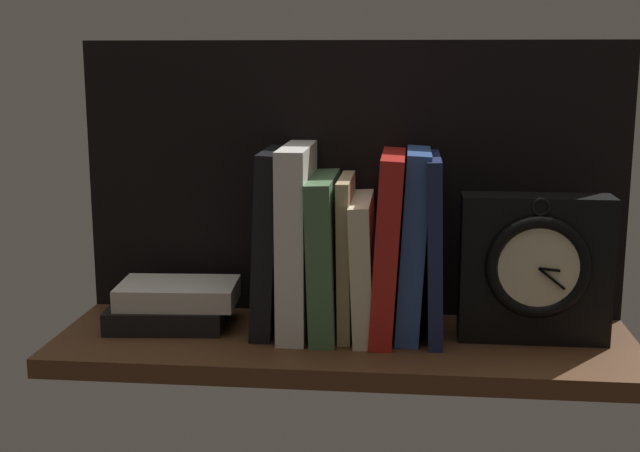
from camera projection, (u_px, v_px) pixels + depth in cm
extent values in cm
cube|color=#4C2D19|center=(344.00, 346.00, 111.73)|extent=(76.59, 25.01, 2.50)
cube|color=black|center=(352.00, 180.00, 119.25)|extent=(76.59, 1.20, 38.81)
cube|color=black|center=(271.00, 241.00, 112.88)|extent=(4.01, 13.64, 24.58)
cube|color=silver|center=(297.00, 239.00, 112.46)|extent=(3.73, 16.22, 25.08)
cube|color=#476B44|center=(325.00, 255.00, 112.46)|extent=(3.96, 16.81, 21.15)
cube|color=tan|center=(346.00, 255.00, 112.18)|extent=(1.98, 13.48, 21.05)
cube|color=beige|center=(364.00, 266.00, 112.21)|extent=(3.48, 16.34, 18.34)
cube|color=red|center=(388.00, 245.00, 111.30)|extent=(4.21, 16.92, 24.33)
cube|color=#2D4C8E|center=(413.00, 243.00, 110.92)|extent=(4.24, 13.41, 24.78)
cube|color=#192147|center=(434.00, 246.00, 110.70)|extent=(2.59, 15.44, 24.04)
cube|color=black|center=(534.00, 268.00, 108.96)|extent=(19.19, 5.67, 19.19)
torus|color=black|center=(538.00, 267.00, 105.62)|extent=(13.28, 1.63, 13.28)
cylinder|color=beige|center=(538.00, 267.00, 105.62)|extent=(10.72, 0.60, 10.72)
cube|color=black|center=(550.00, 270.00, 105.03)|extent=(2.64, 0.30, 0.55)
cube|color=black|center=(552.00, 279.00, 105.22)|extent=(3.48, 0.30, 2.83)
torus|color=black|center=(541.00, 207.00, 104.50)|extent=(2.44, 0.44, 2.44)
cube|color=black|center=(168.00, 315.00, 115.98)|extent=(16.66, 11.94, 3.10)
cube|color=beige|center=(178.00, 293.00, 115.59)|extent=(16.64, 11.05, 2.95)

